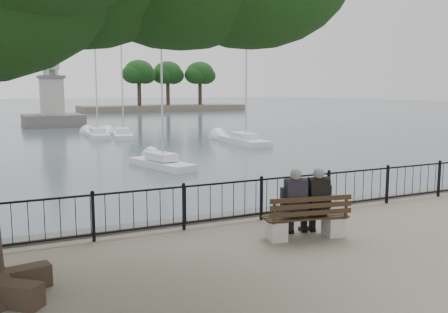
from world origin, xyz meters
TOP-DOWN VIEW (x-y plane):
  - harbor at (0.00, 3.00)m, footprint 260.00×260.00m
  - railing at (0.00, 2.50)m, footprint 22.06×0.06m
  - bench at (1.09, 0.77)m, footprint 1.88×0.87m
  - person_left at (0.85, 0.92)m, footprint 0.51×0.80m
  - person_right at (1.35, 0.83)m, footprint 0.51×0.80m
  - lion_monument at (2.00, 49.93)m, footprint 6.18×6.18m
  - sailboat_c at (3.41, 17.10)m, footprint 2.37×4.83m
  - sailboat_d at (12.61, 25.18)m, footprint 1.77×5.93m
  - sailboat_f at (3.76, 35.10)m, footprint 1.67×5.23m
  - sailboat_g at (5.64, 33.91)m, footprint 2.46×5.41m
  - far_shore at (25.54, 79.46)m, footprint 30.00×8.60m

SIDE VIEW (x-z plane):
  - sailboat_g at x=5.64m, z-range -5.28..3.85m
  - sailboat_d at x=12.61m, z-range -5.71..4.29m
  - sailboat_c at x=3.41m, z-range -5.34..3.94m
  - sailboat_f at x=3.76m, z-range -5.75..4.36m
  - harbor at x=0.00m, z-range -1.10..0.10m
  - bench at x=1.09m, z-range -0.14..0.81m
  - railing at x=0.00m, z-range 0.06..1.06m
  - person_left at x=0.85m, z-range -0.06..1.45m
  - person_right at x=1.35m, z-range -0.06..1.45m
  - lion_monument at x=2.00m, z-range -3.25..5.83m
  - far_shore at x=25.54m, z-range -1.59..7.59m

